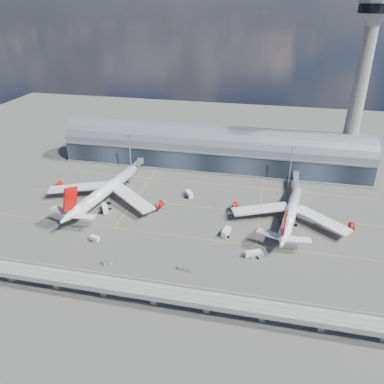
% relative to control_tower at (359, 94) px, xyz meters
% --- Properties ---
extents(ground, '(500.00, 500.00, 0.00)m').
position_rel_control_tower_xyz_m(ground, '(-85.00, -83.00, -51.64)').
color(ground, '#474744').
rests_on(ground, ground).
extents(taxi_lines, '(200.00, 80.12, 0.01)m').
position_rel_control_tower_xyz_m(taxi_lines, '(-85.00, -60.89, -51.63)').
color(taxi_lines, gold).
rests_on(taxi_lines, ground).
extents(terminal, '(200.00, 30.00, 28.00)m').
position_rel_control_tower_xyz_m(terminal, '(-85.00, -5.01, -40.30)').
color(terminal, '#1D2731').
rests_on(terminal, ground).
extents(control_tower, '(19.00, 19.00, 103.00)m').
position_rel_control_tower_xyz_m(control_tower, '(0.00, 0.00, 0.00)').
color(control_tower, gray).
rests_on(control_tower, ground).
extents(guideway, '(220.00, 8.50, 7.20)m').
position_rel_control_tower_xyz_m(guideway, '(-85.00, -138.00, -46.34)').
color(guideway, gray).
rests_on(guideway, ground).
extents(floodlight_mast_left, '(3.00, 0.70, 25.70)m').
position_rel_control_tower_xyz_m(floodlight_mast_left, '(-135.00, -28.00, -38.00)').
color(floodlight_mast_left, gray).
rests_on(floodlight_mast_left, ground).
extents(floodlight_mast_right, '(3.00, 0.70, 25.70)m').
position_rel_control_tower_xyz_m(floodlight_mast_right, '(-35.00, -28.00, -38.00)').
color(floodlight_mast_right, gray).
rests_on(floodlight_mast_right, ground).
extents(airliner_left, '(69.89, 73.55, 22.46)m').
position_rel_control_tower_xyz_m(airliner_left, '(-135.61, -68.45, -45.22)').
color(airliner_left, white).
rests_on(airliner_left, ground).
extents(airliner_right, '(61.31, 64.13, 20.37)m').
position_rel_control_tower_xyz_m(airliner_right, '(-34.66, -68.99, -46.35)').
color(airliner_right, white).
rests_on(airliner_right, ground).
extents(jet_bridge_left, '(4.40, 28.00, 7.25)m').
position_rel_control_tower_xyz_m(jet_bridge_left, '(-131.72, -29.88, -46.46)').
color(jet_bridge_left, gray).
rests_on(jet_bridge_left, ground).
extents(jet_bridge_right, '(4.40, 32.00, 7.25)m').
position_rel_control_tower_xyz_m(jet_bridge_right, '(-30.91, -31.82, -46.46)').
color(jet_bridge_right, gray).
rests_on(jet_bridge_right, ground).
extents(service_truck_0, '(6.34, 8.07, 3.26)m').
position_rel_control_tower_xyz_m(service_truck_0, '(-131.04, -78.73, -49.95)').
color(service_truck_0, silver).
rests_on(service_truck_0, ground).
extents(service_truck_1, '(4.65, 2.99, 2.49)m').
position_rel_control_tower_xyz_m(service_truck_1, '(-124.44, -105.21, -50.38)').
color(service_truck_1, silver).
rests_on(service_truck_1, ground).
extents(service_truck_2, '(7.48, 5.27, 2.66)m').
position_rel_control_tower_xyz_m(service_truck_2, '(-50.88, -101.14, -50.25)').
color(service_truck_2, silver).
rests_on(service_truck_2, ground).
extents(service_truck_3, '(4.20, 7.12, 3.23)m').
position_rel_control_tower_xyz_m(service_truck_3, '(-64.68, -87.07, -49.98)').
color(service_truck_3, silver).
rests_on(service_truck_3, ground).
extents(service_truck_4, '(2.36, 4.51, 2.57)m').
position_rel_control_tower_xyz_m(service_truck_4, '(-29.29, -38.69, -50.34)').
color(service_truck_4, silver).
rests_on(service_truck_4, ground).
extents(service_truck_5, '(5.86, 6.99, 3.24)m').
position_rel_control_tower_xyz_m(service_truck_5, '(-90.66, -52.82, -49.98)').
color(service_truck_5, silver).
rests_on(service_truck_5, ground).
extents(cargo_train_0, '(4.64, 2.78, 1.50)m').
position_rel_control_tower_xyz_m(cargo_train_0, '(-111.82, -120.30, -50.85)').
color(cargo_train_0, gray).
rests_on(cargo_train_0, ground).
extents(cargo_train_1, '(6.83, 2.02, 1.51)m').
position_rel_control_tower_xyz_m(cargo_train_1, '(-77.80, -117.04, -50.85)').
color(cargo_train_1, gray).
rests_on(cargo_train_1, ground).
extents(cargo_train_2, '(7.18, 5.12, 1.66)m').
position_rel_control_tower_xyz_m(cargo_train_2, '(-49.60, -100.98, -50.77)').
color(cargo_train_2, gray).
rests_on(cargo_train_2, ground).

